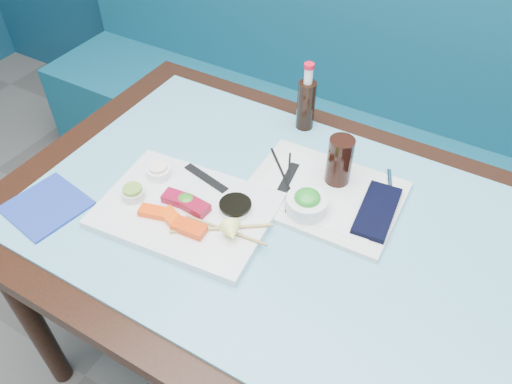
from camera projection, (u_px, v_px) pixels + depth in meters
The scene contains 34 objects.
booth_bench at pixel (383, 149), 1.94m from camera, with size 3.00×0.56×1.17m.
dining_table at pixel (286, 246), 1.22m from camera, with size 1.40×0.90×0.75m.
glass_top at pixel (288, 222), 1.16m from camera, with size 1.22×0.76×0.01m, color #5DA3BB.
sashimi_plate at pixel (186, 210), 1.17m from camera, with size 0.39×0.28×0.02m, color silver.
salmon_left at pixel (153, 212), 1.14m from camera, with size 0.07×0.03×0.02m, color #FF440A.
salmon_mid at pixel (172, 219), 1.12m from camera, with size 0.07×0.03×0.02m, color #FF4E0A.
salmon_right at pixel (189, 228), 1.10m from camera, with size 0.08×0.04×0.02m, color red.
tuna_left at pixel (176, 198), 1.16m from camera, with size 0.06×0.04×0.02m, color maroon.
tuna_right at pixel (196, 207), 1.14m from camera, with size 0.06×0.04×0.02m, color maroon.
seaweed_garnish at pixel (186, 200), 1.16m from camera, with size 0.05×0.04×0.02m, color #2F7F1D.
ramekin_wasabi at pixel (133, 194), 1.17m from camera, with size 0.05×0.05×0.02m, color silver.
wasabi_fill at pixel (132, 189), 1.16m from camera, with size 0.04×0.04×0.01m, color olive.
ramekin_ginger at pixel (159, 172), 1.23m from camera, with size 0.06×0.06×0.02m, color white.
ginger_fill at pixel (158, 167), 1.21m from camera, with size 0.05×0.05×0.01m, color #FFE8D1.
soy_dish at pixel (235, 208), 1.15m from camera, with size 0.07×0.07×0.01m, color white.
soy_fill at pixel (235, 205), 1.14m from camera, with size 0.08×0.08×0.01m, color black.
lemon_wedge at pixel (231, 232), 1.07m from camera, with size 0.05×0.05×0.04m, color #FAFF78.
chopstick_sleeve at pixel (206, 178), 1.23m from camera, with size 0.14×0.02×0.00m, color black.
wooden_chopstick_a at pixel (222, 228), 1.11m from camera, with size 0.01×0.01×0.23m, color tan.
wooden_chopstick_b at pixel (226, 230), 1.10m from camera, with size 0.01×0.01×0.20m, color #A27E4C.
serving_tray at pixel (323, 194), 1.21m from camera, with size 0.36×0.27×0.01m, color silver.
paper_placemat at pixel (324, 192), 1.20m from camera, with size 0.30×0.21×0.00m, color silver.
seaweed_bowl at pixel (307, 204), 1.15m from camera, with size 0.10×0.10×0.04m, color white.
seaweed_salad at pixel (307, 197), 1.13m from camera, with size 0.06×0.06×0.03m, color #218F24.
cola_glass at pixel (339, 161), 1.19m from camera, with size 0.06×0.06×0.13m, color black.
navy_pouch at pixel (377, 211), 1.15m from camera, with size 0.08×0.18×0.01m, color black.
fork at pixel (390, 183), 1.22m from camera, with size 0.01×0.01×0.09m, color silver.
black_chopstick_a at pixel (285, 180), 1.23m from camera, with size 0.01×0.01×0.25m, color black.
black_chopstick_b at pixel (288, 181), 1.23m from camera, with size 0.01×0.01×0.21m, color black.
tray_sleeve at pixel (287, 181), 1.23m from camera, with size 0.02×0.14×0.00m, color black.
cola_bottle_body at pixel (306, 105), 1.36m from camera, with size 0.05×0.05×0.14m, color black.
cola_bottle_neck at pixel (308, 75), 1.30m from camera, with size 0.02×0.02×0.04m, color white.
cola_bottle_cap at pixel (309, 66), 1.28m from camera, with size 0.03×0.03×0.01m, color red.
blue_napkin at pixel (47, 206), 1.18m from camera, with size 0.17×0.17×0.01m, color navy.
Camera 1 is at (0.33, 0.74, 1.61)m, focal length 35.00 mm.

